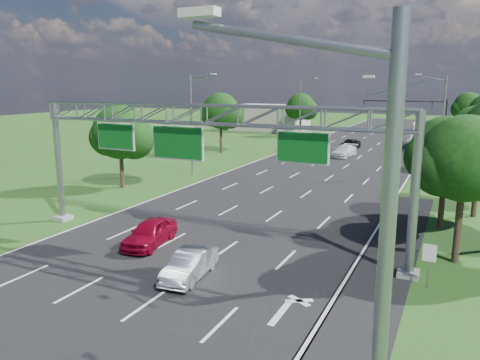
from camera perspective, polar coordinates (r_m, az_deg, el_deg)
The scene contains 21 objects.
ground at distance 43.77m, azimuth 7.19°, elevation -0.54°, with size 220.00×220.00×0.00m, color #294B16.
road at distance 43.77m, azimuth 7.19°, elevation -0.54°, with size 18.00×180.00×0.02m, color black.
road_flare at distance 26.53m, azimuth 17.45°, elevation -9.13°, with size 3.00×30.00×0.02m, color black.
sign_gantry at distance 26.21m, azimuth -4.24°, elevation 6.64°, with size 23.50×1.00×9.56m.
regulatory_sign at distance 23.02m, azimuth 22.07°, elevation -8.67°, with size 0.60×0.08×2.10m.
traffic_signal at distance 76.03m, azimuth 21.18°, elevation 7.85°, with size 12.21×0.24×7.00m.
streetlight_l_near at distance 47.66m, azimuth -5.75°, elevation 7.27°, with size 2.97×0.22×10.16m.
streetlight_l_far at distance 79.66m, azimuth 7.47°, elevation 8.96°, with size 2.97×0.22×10.16m.
streetlight_r_mid at distance 50.88m, azimuth 23.28°, elevation 6.66°, with size 2.97×0.22×10.16m.
tree_verge_la at distance 42.76m, azimuth -14.30°, elevation 5.36°, with size 5.76×4.80×7.40m.
tree_verge_lb at distance 63.01m, azimuth -2.28°, elevation 8.22°, with size 5.76×4.80×8.06m.
tree_verge_lc at distance 84.98m, azimuth 7.47°, elevation 8.72°, with size 5.76×4.80×7.62m.
tree_verge_re at distance 88.84m, azimuth 26.13°, elevation 7.91°, with size 5.76×4.80×7.84m.
building_left at distance 95.68m, azimuth 3.70°, elevation 7.62°, with size 14.00×10.00×5.00m, color #A69D8C.
red_coupe at distance 27.58m, azimuth -10.93°, elevation -6.33°, with size 1.78×4.42×1.51m, color maroon.
silver_sedan at distance 22.88m, azimuth -6.15°, elevation -10.22°, with size 1.41×4.05×1.33m, color #ADB3B9.
car_queue_a at distance 61.29m, azimuth 12.61°, elevation 3.46°, with size 2.09×5.15×1.49m, color silver.
car_queue_b at distance 68.85m, azimuth 13.26°, elevation 4.26°, with size 2.28×4.95×1.38m, color black.
car_queue_c at distance 66.15m, azimuth 6.46°, elevation 4.32°, with size 1.94×4.82×1.64m, color black.
car_queue_d at distance 69.20m, azimuth 20.86°, elevation 3.90°, with size 1.61×4.61×1.52m, color silver.
box_truck at distance 73.94m, azimuth 21.23°, elevation 4.99°, with size 3.18×9.07×3.35m.
Camera 1 is at (13.21, -10.71, 9.16)m, focal length 35.00 mm.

